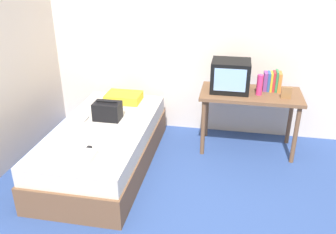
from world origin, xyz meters
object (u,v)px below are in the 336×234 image
(handbag, at_px, (107,111))
(remote_dark, at_px, (87,151))
(magazine, at_px, (78,137))
(picture_frame, at_px, (286,93))
(bed, at_px, (105,146))
(book_row, at_px, (273,81))
(folded_towel, at_px, (79,156))
(pillow, at_px, (124,97))
(desk, at_px, (250,100))
(water_bottle, at_px, (260,85))
(tv, at_px, (230,76))
(remote_silver, at_px, (85,119))

(handbag, bearing_deg, remote_dark, -86.07)
(magazine, bearing_deg, picture_frame, 22.56)
(bed, distance_m, book_row, 2.08)
(book_row, distance_m, folded_towel, 2.36)
(book_row, bearing_deg, picture_frame, -61.03)
(handbag, bearing_deg, pillow, 88.31)
(desk, height_order, water_bottle, water_bottle)
(handbag, height_order, remote_dark, handbag)
(tv, distance_m, folded_towel, 1.95)
(book_row, bearing_deg, tv, -168.80)
(bed, distance_m, magazine, 0.43)
(bed, distance_m, remote_silver, 0.37)
(water_bottle, relative_size, folded_towel, 0.85)
(tv, bearing_deg, magazine, -145.38)
(bed, bearing_deg, pillow, 88.61)
(folded_towel, bearing_deg, book_row, 40.34)
(tv, distance_m, book_row, 0.50)
(desk, bearing_deg, picture_frame, -18.90)
(desk, distance_m, remote_dark, 1.98)
(bed, height_order, picture_frame, picture_frame)
(desk, xyz_separation_m, book_row, (0.24, 0.12, 0.21))
(picture_frame, relative_size, pillow, 0.31)
(tv, relative_size, book_row, 1.82)
(pillow, bearing_deg, handbag, -91.69)
(handbag, relative_size, remote_dark, 1.92)
(book_row, height_order, remote_silver, book_row)
(magazine, bearing_deg, handbag, 71.64)
(desk, relative_size, remote_silver, 8.06)
(bed, height_order, remote_dark, remote_dark)
(tv, distance_m, water_bottle, 0.35)
(bed, relative_size, water_bottle, 8.45)
(desk, bearing_deg, book_row, 26.20)
(picture_frame, xyz_separation_m, handbag, (-1.95, -0.40, -0.20))
(desk, xyz_separation_m, tv, (-0.25, 0.02, 0.27))
(magazine, distance_m, folded_towel, 0.44)
(remote_silver, bearing_deg, desk, 18.47)
(tv, bearing_deg, desk, -4.56)
(magazine, bearing_deg, bed, 63.12)
(picture_frame, bearing_deg, bed, -163.78)
(desk, xyz_separation_m, pillow, (-1.56, 0.02, -0.09))
(magazine, height_order, remote_dark, remote_dark)
(book_row, relative_size, remote_dark, 1.55)
(bed, bearing_deg, water_bottle, 21.07)
(water_bottle, distance_m, remote_dark, 2.04)
(book_row, relative_size, magazine, 0.83)
(pillow, xyz_separation_m, handbag, (-0.02, -0.55, 0.05))
(desk, height_order, handbag, desk)
(desk, relative_size, handbag, 3.87)
(water_bottle, relative_size, picture_frame, 1.75)
(pillow, xyz_separation_m, remote_silver, (-0.26, -0.63, -0.04))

